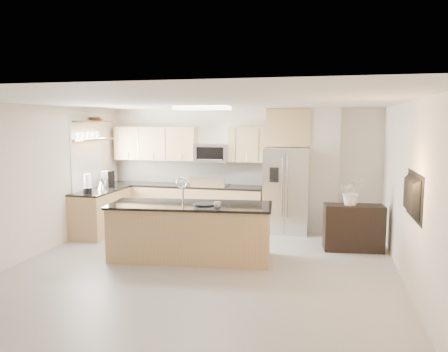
% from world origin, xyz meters
% --- Properties ---
extents(floor, '(6.50, 6.50, 0.00)m').
position_xyz_m(floor, '(0.00, 0.00, 0.00)').
color(floor, '#AFABA7').
rests_on(floor, ground).
extents(ceiling, '(6.00, 6.50, 0.02)m').
position_xyz_m(ceiling, '(0.00, 0.00, 2.60)').
color(ceiling, silver).
rests_on(ceiling, wall_back).
extents(wall_back, '(6.00, 0.02, 2.60)m').
position_xyz_m(wall_back, '(0.00, 3.25, 1.30)').
color(wall_back, silver).
rests_on(wall_back, floor).
extents(wall_front, '(6.00, 0.02, 2.60)m').
position_xyz_m(wall_front, '(0.00, -3.25, 1.30)').
color(wall_front, silver).
rests_on(wall_front, floor).
extents(wall_left, '(0.02, 6.50, 2.60)m').
position_xyz_m(wall_left, '(-3.00, 0.00, 1.30)').
color(wall_left, silver).
rests_on(wall_left, floor).
extents(wall_right, '(0.02, 6.50, 2.60)m').
position_xyz_m(wall_right, '(3.00, 0.00, 1.30)').
color(wall_right, silver).
rests_on(wall_right, floor).
extents(back_counter, '(3.55, 0.66, 1.44)m').
position_xyz_m(back_counter, '(-1.23, 2.93, 0.47)').
color(back_counter, tan).
rests_on(back_counter, floor).
extents(left_counter, '(0.66, 1.50, 0.92)m').
position_xyz_m(left_counter, '(-2.67, 1.85, 0.46)').
color(left_counter, tan).
rests_on(left_counter, floor).
extents(range, '(0.76, 0.64, 1.14)m').
position_xyz_m(range, '(-0.60, 2.92, 0.47)').
color(range, black).
rests_on(range, floor).
extents(upper_cabinets, '(3.50, 0.33, 0.75)m').
position_xyz_m(upper_cabinets, '(-1.30, 3.09, 1.83)').
color(upper_cabinets, tan).
rests_on(upper_cabinets, wall_back).
extents(microwave, '(0.76, 0.40, 0.40)m').
position_xyz_m(microwave, '(-0.60, 3.04, 1.63)').
color(microwave, silver).
rests_on(microwave, upper_cabinets).
extents(refrigerator, '(0.92, 0.78, 1.78)m').
position_xyz_m(refrigerator, '(1.06, 2.87, 0.89)').
color(refrigerator, silver).
rests_on(refrigerator, floor).
extents(partition_column, '(0.60, 0.30, 2.60)m').
position_xyz_m(partition_column, '(1.82, 3.10, 1.30)').
color(partition_column, beige).
rests_on(partition_column, floor).
extents(window, '(0.04, 1.15, 1.65)m').
position_xyz_m(window, '(-2.98, 1.85, 1.65)').
color(window, white).
rests_on(window, wall_left).
extents(shelf_lower, '(0.30, 1.20, 0.04)m').
position_xyz_m(shelf_lower, '(-2.85, 1.95, 1.95)').
color(shelf_lower, brown).
rests_on(shelf_lower, wall_left).
extents(shelf_upper, '(0.30, 1.20, 0.04)m').
position_xyz_m(shelf_upper, '(-2.85, 1.95, 2.32)').
color(shelf_upper, brown).
rests_on(shelf_upper, wall_left).
extents(ceiling_fixture, '(1.00, 0.50, 0.06)m').
position_xyz_m(ceiling_fixture, '(-0.40, 1.60, 2.56)').
color(ceiling_fixture, white).
rests_on(ceiling_fixture, ceiling).
extents(island, '(2.81, 1.27, 1.36)m').
position_xyz_m(island, '(-0.34, 0.65, 0.47)').
color(island, tan).
rests_on(island, floor).
extents(credenza, '(1.08, 0.55, 0.83)m').
position_xyz_m(credenza, '(2.37, 1.79, 0.42)').
color(credenza, black).
rests_on(credenza, floor).
extents(cup, '(0.14, 0.14, 0.09)m').
position_xyz_m(cup, '(0.17, 0.48, 0.98)').
color(cup, silver).
rests_on(cup, island).
extents(platter, '(0.45, 0.45, 0.02)m').
position_xyz_m(platter, '(-0.09, 0.65, 0.95)').
color(platter, black).
rests_on(platter, island).
extents(blender, '(0.17, 0.17, 0.38)m').
position_xyz_m(blender, '(-2.67, 1.36, 1.09)').
color(blender, black).
rests_on(blender, left_counter).
extents(kettle, '(0.18, 0.18, 0.22)m').
position_xyz_m(kettle, '(-2.63, 1.80, 1.02)').
color(kettle, silver).
rests_on(kettle, left_counter).
extents(coffee_maker, '(0.22, 0.25, 0.35)m').
position_xyz_m(coffee_maker, '(-2.69, 2.21, 1.09)').
color(coffee_maker, black).
rests_on(coffee_maker, left_counter).
extents(bowl, '(0.52, 0.52, 0.10)m').
position_xyz_m(bowl, '(-2.85, 2.12, 2.39)').
color(bowl, silver).
rests_on(bowl, shelf_upper).
extents(flower_vase, '(0.71, 0.63, 0.72)m').
position_xyz_m(flower_vase, '(2.32, 1.76, 1.19)').
color(flower_vase, white).
rests_on(flower_vase, credenza).
extents(television, '(0.14, 1.08, 0.62)m').
position_xyz_m(television, '(2.91, -0.20, 1.35)').
color(television, black).
rests_on(television, wall_right).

